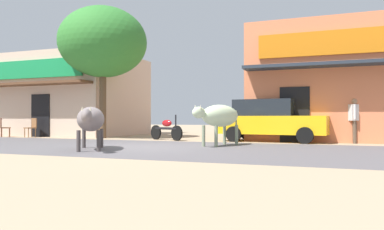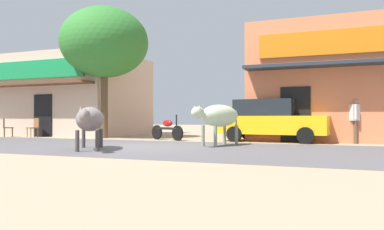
# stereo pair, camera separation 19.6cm
# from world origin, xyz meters

# --- Properties ---
(ground) EXTENTS (80.00, 80.00, 0.00)m
(ground) POSITION_xyz_m (0.00, 0.00, 0.00)
(ground) COLOR tan
(asphalt_road) EXTENTS (72.00, 6.40, 0.00)m
(asphalt_road) POSITION_xyz_m (0.00, 0.00, 0.00)
(asphalt_road) COLOR #5A5659
(asphalt_road) RESTS_ON ground
(storefront_left_cafe) EXTENTS (7.20, 6.49, 4.31)m
(storefront_left_cafe) POSITION_xyz_m (-8.12, 7.04, 2.16)
(storefront_left_cafe) COLOR beige
(storefront_left_cafe) RESTS_ON ground
(storefront_right_club) EXTENTS (6.06, 6.49, 4.72)m
(storefront_right_club) POSITION_xyz_m (5.50, 7.05, 2.37)
(storefront_right_club) COLOR #DE784E
(storefront_right_club) RESTS_ON ground
(roadside_tree) EXTENTS (4.03, 4.03, 6.03)m
(roadside_tree) POSITION_xyz_m (-4.13, 4.25, 4.40)
(roadside_tree) COLOR brown
(roadside_tree) RESTS_ON ground
(parked_hatchback_car) EXTENTS (4.27, 2.11, 1.64)m
(parked_hatchback_car) POSITION_xyz_m (3.51, 4.40, 0.84)
(parked_hatchback_car) COLOR yellow
(parked_hatchback_car) RESTS_ON ground
(parked_motorcycle) EXTENTS (1.81, 0.89, 1.06)m
(parked_motorcycle) POSITION_xyz_m (-0.72, 3.83, 0.47)
(parked_motorcycle) COLOR black
(parked_motorcycle) RESTS_ON ground
(cow_near_brown) EXTENTS (1.87, 2.62, 1.24)m
(cow_near_brown) POSITION_xyz_m (-0.71, -1.38, 0.87)
(cow_near_brown) COLOR slate
(cow_near_brown) RESTS_ON ground
(cow_far_dark) EXTENTS (1.21, 2.48, 1.35)m
(cow_far_dark) POSITION_xyz_m (2.30, 1.44, 0.98)
(cow_far_dark) COLOR beige
(cow_far_dark) RESTS_ON ground
(pedestrian_by_shop) EXTENTS (0.48, 0.61, 1.64)m
(pedestrian_by_shop) POSITION_xyz_m (6.51, 4.32, 0.96)
(pedestrian_by_shop) COLOR brown
(pedestrian_by_shop) RESTS_ON ground
(cafe_chair_near_tree) EXTENTS (0.62, 0.62, 0.92)m
(cafe_chair_near_tree) POSITION_xyz_m (-9.17, 3.36, 0.51)
(cafe_chair_near_tree) COLOR brown
(cafe_chair_near_tree) RESTS_ON ground
(cafe_chair_by_doorway) EXTENTS (0.55, 0.55, 0.92)m
(cafe_chair_by_doorway) POSITION_xyz_m (-7.79, 3.71, 0.51)
(cafe_chair_by_doorway) COLOR brown
(cafe_chair_by_doorway) RESTS_ON ground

